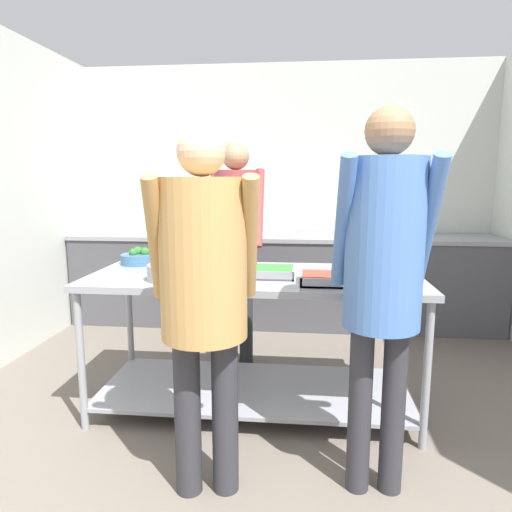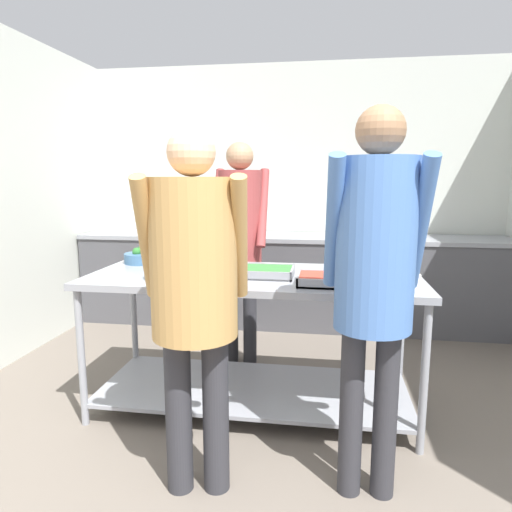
% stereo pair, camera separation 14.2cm
% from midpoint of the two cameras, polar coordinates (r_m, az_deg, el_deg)
% --- Properties ---
extents(wall_rear, '(4.40, 0.06, 2.65)m').
position_cam_midpoint_polar(wall_rear, '(4.93, 2.68, 7.87)').
color(wall_rear, silver).
rests_on(wall_rear, ground_plane).
extents(back_counter, '(4.24, 0.65, 0.92)m').
position_cam_midpoint_polar(back_counter, '(4.67, 2.34, -2.94)').
color(back_counter, '#4C4C51').
rests_on(back_counter, ground_plane).
extents(serving_counter, '(2.05, 0.86, 0.88)m').
position_cam_midpoint_polar(serving_counter, '(2.93, -1.60, -7.81)').
color(serving_counter, gray).
rests_on(serving_counter, ground_plane).
extents(broccoli_bowl, '(0.25, 0.25, 0.12)m').
position_cam_midpoint_polar(broccoli_bowl, '(3.32, -15.59, -0.24)').
color(broccoli_bowl, '#3D668C').
rests_on(broccoli_bowl, serving_counter).
extents(sauce_pan, '(0.41, 0.27, 0.09)m').
position_cam_midpoint_polar(sauce_pan, '(2.75, -12.05, -1.91)').
color(sauce_pan, gray).
rests_on(sauce_pan, serving_counter).
extents(serving_tray_roast, '(0.49, 0.28, 0.05)m').
position_cam_midpoint_polar(serving_tray_roast, '(2.81, -1.55, -1.99)').
color(serving_tray_roast, gray).
rests_on(serving_tray_roast, serving_counter).
extents(serving_tray_vegetables, '(0.39, 0.27, 0.05)m').
position_cam_midpoint_polar(serving_tray_vegetables, '(2.63, 8.29, -2.89)').
color(serving_tray_vegetables, gray).
rests_on(serving_tray_vegetables, serving_counter).
extents(plate_stack, '(0.26, 0.26, 0.07)m').
position_cam_midpoint_polar(plate_stack, '(2.67, 16.04, -2.76)').
color(plate_stack, white).
rests_on(plate_stack, serving_counter).
extents(guest_serving_left, '(0.53, 0.40, 1.69)m').
position_cam_midpoint_polar(guest_serving_left, '(2.05, -8.53, -2.78)').
color(guest_serving_left, '#2D2D33').
rests_on(guest_serving_left, ground_plane).
extents(guest_serving_right, '(0.45, 0.35, 1.78)m').
position_cam_midpoint_polar(guest_serving_right, '(2.07, 13.77, -0.83)').
color(guest_serving_right, '#2D2D33').
rests_on(guest_serving_right, ground_plane).
extents(cook_behind_counter, '(0.43, 0.34, 1.75)m').
position_cam_midpoint_polar(cook_behind_counter, '(3.55, -3.64, 3.41)').
color(cook_behind_counter, '#2D2D33').
rests_on(cook_behind_counter, ground_plane).
extents(water_bottle, '(0.07, 0.07, 0.22)m').
position_cam_midpoint_polar(water_bottle, '(4.55, -2.02, 3.80)').
color(water_bottle, silver).
rests_on(water_bottle, back_counter).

